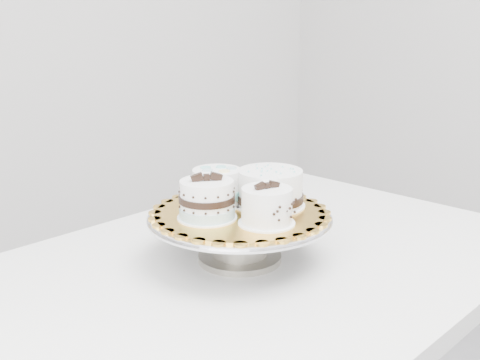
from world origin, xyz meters
TOP-DOWN VIEW (x-y plane):
  - table at (0.11, 0.20)m, footprint 1.24×0.91m
  - cake_stand at (0.10, 0.22)m, footprint 0.34×0.34m
  - cake_board at (0.10, 0.22)m, footprint 0.32×0.32m
  - cake_swirl at (0.09, 0.14)m, footprint 0.10×0.10m
  - cake_banded at (0.03, 0.23)m, footprint 0.13×0.13m
  - cake_dots at (0.09, 0.28)m, footprint 0.12×0.12m
  - cake_ribbon at (0.17, 0.21)m, footprint 0.15×0.14m

SIDE VIEW (x-z plane):
  - table at x=0.11m, z-range 0.29..1.04m
  - cake_stand at x=0.10m, z-range 0.77..0.86m
  - cake_board at x=0.10m, z-range 0.84..0.85m
  - cake_swirl at x=0.09m, z-range 0.84..0.92m
  - cake_banded at x=0.03m, z-range 0.84..0.92m
  - cake_ribbon at x=0.17m, z-range 0.84..0.92m
  - cake_dots at x=0.09m, z-range 0.85..0.92m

